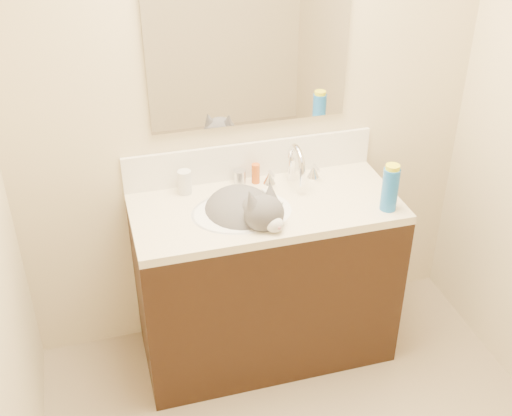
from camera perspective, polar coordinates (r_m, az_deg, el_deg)
room_shell at (r=1.76m, az=10.10°, el=1.72°), size 2.24×2.54×2.52m
vanity_cabinet at (r=3.12m, az=0.82°, el=-6.72°), size 1.20×0.55×0.82m
counter_slab at (r=2.87m, az=0.88°, el=0.00°), size 1.20×0.55×0.04m
basin at (r=2.85m, az=-1.27°, el=-1.51°), size 0.45×0.36×0.14m
faucet at (r=2.98m, az=3.48°, el=3.57°), size 0.28×0.20×0.21m
cat at (r=2.82m, az=-0.97°, el=-0.63°), size 0.46×0.49×0.34m
backsplash at (r=3.04m, az=-0.51°, el=4.29°), size 1.20×0.02×0.18m
mirror at (r=2.81m, az=-0.57°, el=15.01°), size 0.90×0.02×0.80m
pill_bottle at (r=2.94m, az=-6.35°, el=2.30°), size 0.07×0.07×0.11m
pill_label at (r=2.94m, az=-6.33°, el=2.10°), size 0.07×0.07×0.04m
silver_jar at (r=3.01m, az=-1.46°, el=2.79°), size 0.07×0.07×0.07m
amber_bottle at (r=3.01m, az=-0.02°, el=3.09°), size 0.05×0.05×0.10m
toothbrush at (r=2.91m, az=1.44°, el=1.03°), size 0.06×0.15×0.01m
toothbrush_head at (r=2.91m, az=1.44°, el=1.06°), size 0.02×0.03×0.02m
spray_can at (r=2.84m, az=11.82°, el=1.64°), size 0.09×0.09×0.20m
spray_cap at (r=2.79m, az=12.04°, el=3.40°), size 0.07×0.07×0.04m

